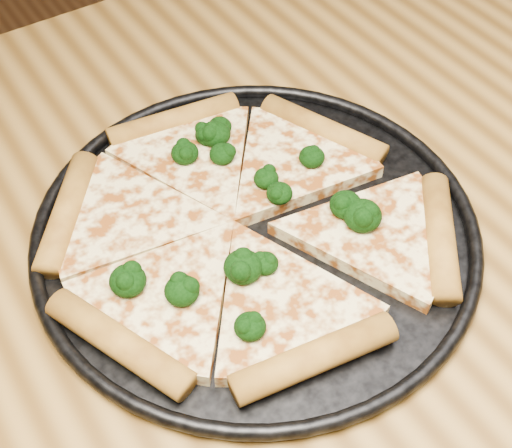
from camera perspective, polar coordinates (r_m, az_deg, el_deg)
dining_table at (r=0.72m, az=-4.25°, el=-8.42°), size 1.20×0.90×0.75m
pizza_pan at (r=0.66m, az=0.00°, el=-0.46°), size 0.41×0.41×0.02m
pizza at (r=0.66m, az=-1.30°, el=0.07°), size 0.38×0.36×0.03m
broccoli_florets at (r=0.65m, az=-0.57°, el=1.28°), size 0.25×0.24×0.03m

